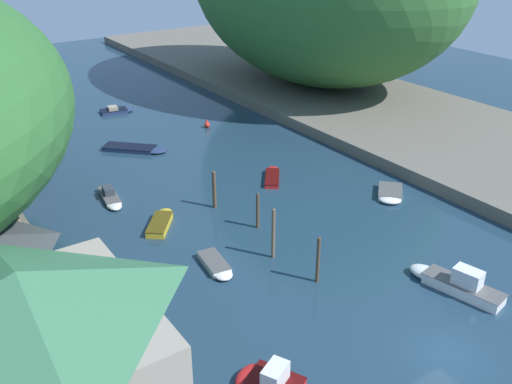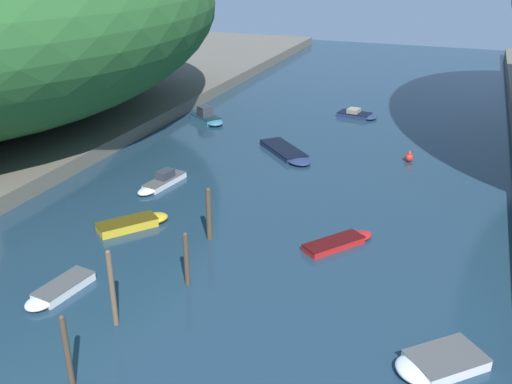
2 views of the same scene
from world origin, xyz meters
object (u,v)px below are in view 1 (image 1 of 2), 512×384
Objects in this scene: boat_open_rowboat at (390,194)px; boat_mid_channel at (217,266)px; channel_buoy_near at (207,124)px; boat_navy_launch at (110,197)px; boat_yellow_tender at (455,282)px; boat_far_right_bank at (19,149)px; boat_white_cruiser at (272,176)px; person_on_quay at (77,307)px; boat_red_skiff at (137,149)px; boat_cabin_cruiser at (268,382)px; boat_far_upstream at (117,110)px; waterfront_building at (33,353)px; boat_small_dinghy at (161,221)px.

boat_mid_channel is at bearing 50.54° from boat_open_rowboat.
boat_open_rowboat is 4.08× the size of channel_buoy_near.
boat_navy_launch is 0.74× the size of boat_yellow_tender.
boat_open_rowboat is at bearing -80.27° from channel_buoy_near.
boat_white_cruiser is at bearing 76.15° from boat_far_right_bank.
boat_mid_channel is at bearing -88.05° from person_on_quay.
boat_far_right_bank is 15.49m from boat_navy_launch.
boat_red_skiff is at bearing -92.71° from boat_mid_channel.
boat_cabin_cruiser reaches higher than boat_mid_channel.
boat_mid_channel is at bearing 34.66° from boat_red_skiff.
boat_red_skiff is 14.82m from boat_white_cruiser.
boat_yellow_tender reaches higher than boat_far_upstream.
boat_red_skiff is at bearing 60.68° from waterfront_building.
boat_red_skiff is 6.03× the size of channel_buoy_near.
boat_far_right_bank is at bearing -53.13° from boat_far_upstream.
boat_cabin_cruiser is 34.07m from boat_red_skiff.
boat_far_upstream is (10.48, 46.00, -0.21)m from boat_cabin_cruiser.
person_on_quay reaches higher than channel_buoy_near.
boat_mid_channel is (13.08, 8.07, -5.08)m from waterfront_building.
boat_cabin_cruiser is at bearing -88.90° from boat_white_cruiser.
boat_cabin_cruiser is 1.00× the size of boat_mid_channel.
boat_far_upstream reaches higher than boat_mid_channel.
boat_red_skiff is at bearing -167.55° from channel_buoy_near.
boat_far_right_bank reaches higher than boat_navy_launch.
boat_small_dinghy is at bearing 28.31° from boat_red_skiff.
boat_cabin_cruiser is 0.97× the size of boat_far_upstream.
boat_small_dinghy is 1.05× the size of boat_far_upstream.
boat_far_upstream is (12.84, 6.81, -0.18)m from boat_far_right_bank.
boat_far_right_bank is at bearing -16.01° from person_on_quay.
boat_open_rowboat is (17.39, 1.20, 0.02)m from boat_mid_channel.
boat_red_skiff is 13.11m from boat_far_upstream.
waterfront_building is 42.39m from channel_buoy_near.
boat_mid_channel is 23.06m from boat_red_skiff.
boat_far_upstream is at bearing 82.70° from boat_yellow_tender.
waterfront_building is at bearing 39.41° from boat_mid_channel.
boat_far_right_bank reaches higher than boat_small_dinghy.
boat_far_upstream is 0.93× the size of boat_white_cruiser.
boat_white_cruiser is at bearing -96.96° from channel_buoy_near.
boat_yellow_tender is at bearing 57.04° from boat_far_right_bank.
boat_white_cruiser is at bearing -69.84° from person_on_quay.
boat_cabin_cruiser is 10.97m from person_on_quay.
boat_navy_launch is 23.06m from boat_open_rowboat.
boat_open_rowboat is (13.20, -21.47, 0.04)m from boat_red_skiff.
boat_mid_channel is at bearing 107.03° from boat_navy_launch.
boat_small_dinghy is at bearing 26.80° from boat_open_rowboat.
boat_small_dinghy is (2.93, 18.15, -0.20)m from boat_cabin_cruiser.
boat_red_skiff is at bearing -11.82° from boat_open_rowboat.
boat_far_upstream is at bearing -104.62° from boat_navy_launch.
channel_buoy_near is (-4.03, 23.50, 0.13)m from boat_open_rowboat.
boat_red_skiff is 28.17m from person_on_quay.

